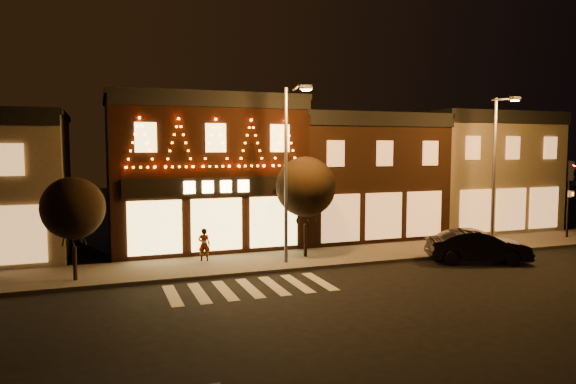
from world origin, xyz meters
TOP-DOWN VIEW (x-y plane):
  - ground at (0.00, 0.00)m, footprint 120.00×120.00m
  - sidewalk_far at (2.00, 8.00)m, footprint 44.00×4.00m
  - building_pulp at (0.00, 13.98)m, footprint 10.20×8.34m
  - building_right_a at (9.50, 13.99)m, footprint 9.20×8.28m
  - building_right_b at (18.50, 13.99)m, footprint 9.20×8.28m
  - traffic_signal_far at (20.91, 7.78)m, footprint 0.42×0.53m
  - streetlamp_mid at (2.75, 7.02)m, footprint 0.72×1.86m
  - streetlamp_right at (14.07, 6.37)m, footprint 0.61×1.82m
  - tree_left at (-6.47, 7.13)m, footprint 2.52×2.52m
  - tree_right at (4.06, 8.19)m, footprint 2.95×2.95m
  - dark_sedan at (11.58, 4.67)m, footprint 5.03×3.31m
  - pedestrian at (-0.85, 8.89)m, footprint 0.66×0.55m

SIDE VIEW (x-z plane):
  - ground at x=0.00m, z-range 0.00..0.00m
  - sidewalk_far at x=2.00m, z-range 0.00..0.15m
  - dark_sedan at x=11.58m, z-range 0.00..1.57m
  - pedestrian at x=-0.85m, z-range 0.15..1.71m
  - tree_left at x=-6.47m, z-range 0.99..5.20m
  - traffic_signal_far at x=20.91m, z-range 1.13..5.73m
  - tree_right at x=4.06m, z-range 1.14..6.08m
  - building_right_a at x=9.50m, z-range 0.01..7.51m
  - building_right_b at x=18.50m, z-range 0.01..7.81m
  - building_pulp at x=0.00m, z-range 0.01..8.31m
  - streetlamp_right at x=14.07m, z-range 0.84..8.77m
  - streetlamp_mid at x=2.75m, z-range 0.86..8.97m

